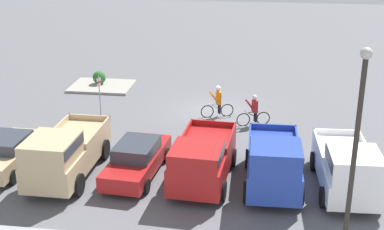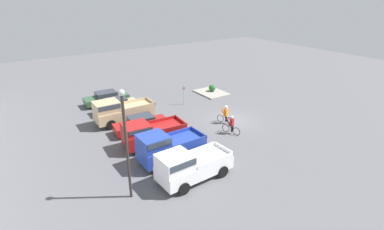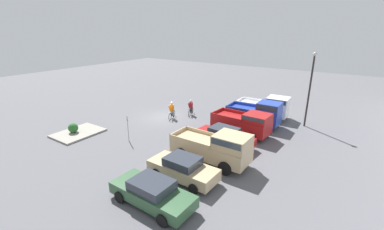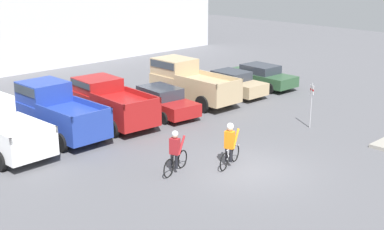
# 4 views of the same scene
# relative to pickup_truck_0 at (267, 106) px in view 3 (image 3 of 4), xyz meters

# --- Properties ---
(ground_plane) EXTENTS (80.00, 80.00, 0.00)m
(ground_plane) POSITION_rel_pickup_truck_0_xyz_m (5.93, -8.58, -1.13)
(ground_plane) COLOR #56565B
(pickup_truck_0) EXTENTS (2.37, 5.11, 2.21)m
(pickup_truck_0) POSITION_rel_pickup_truck_0_xyz_m (0.00, 0.00, 0.00)
(pickup_truck_0) COLOR white
(pickup_truck_0) RESTS_ON ground_plane
(pickup_truck_1) EXTENTS (2.30, 4.85, 2.36)m
(pickup_truck_1) POSITION_rel_pickup_truck_0_xyz_m (2.81, 0.02, 0.07)
(pickup_truck_1) COLOR #233D9E
(pickup_truck_1) RESTS_ON ground_plane
(pickup_truck_2) EXTENTS (2.51, 4.98, 2.09)m
(pickup_truck_2) POSITION_rel_pickup_truck_0_xyz_m (5.64, -0.11, -0.04)
(pickup_truck_2) COLOR maroon
(pickup_truck_2) RESTS_ON ground_plane
(sedan_0) EXTENTS (2.21, 4.80, 1.44)m
(sedan_0) POSITION_rel_pickup_truck_0_xyz_m (8.42, -0.56, -0.42)
(sedan_0) COLOR maroon
(sedan_0) RESTS_ON ground_plane
(pickup_truck_3) EXTENTS (2.28, 5.44, 2.30)m
(pickup_truck_3) POSITION_rel_pickup_truck_0_xyz_m (11.23, 0.27, 0.06)
(pickup_truck_3) COLOR tan
(pickup_truck_3) RESTS_ON ground_plane
(sedan_1) EXTENTS (1.99, 4.37, 1.43)m
(sedan_1) POSITION_rel_pickup_truck_0_xyz_m (14.02, -0.44, -0.42)
(sedan_1) COLOR tan
(sedan_1) RESTS_ON ground_plane
(sedan_2) EXTENTS (2.07, 4.67, 1.40)m
(sedan_2) POSITION_rel_pickup_truck_0_xyz_m (16.82, -0.36, -0.43)
(sedan_2) COLOR #2D5133
(sedan_2) RESTS_ON ground_plane
(cyclist_0) EXTENTS (1.73, 0.66, 1.77)m
(cyclist_0) POSITION_rel_pickup_truck_0_xyz_m (5.71, -7.80, -0.23)
(cyclist_0) COLOR black
(cyclist_0) RESTS_ON ground_plane
(cyclist_1) EXTENTS (1.71, 0.65, 1.68)m
(cyclist_1) POSITION_rel_pickup_truck_0_xyz_m (3.75, -6.82, -0.30)
(cyclist_1) COLOR black
(cyclist_1) RESTS_ON ground_plane
(fire_lane_sign) EXTENTS (0.16, 0.28, 2.18)m
(fire_lane_sign) POSITION_rel_pickup_truck_0_xyz_m (12.04, -7.24, 0.19)
(fire_lane_sign) COLOR #9E9EA3
(fire_lane_sign) RESTS_ON ground_plane
(lamppost) EXTENTS (0.36, 0.36, 6.73)m
(lamppost) POSITION_rel_pickup_truck_0_xyz_m (0.52, 3.78, 2.81)
(lamppost) COLOR #2D2823
(lamppost) RESTS_ON ground_plane
(curb_island) EXTENTS (3.81, 2.91, 0.15)m
(curb_island) POSITION_rel_pickup_truck_0_xyz_m (13.41, -12.02, -1.06)
(curb_island) COLOR gray
(curb_island) RESTS_ON ground_plane
(shrub) EXTENTS (0.82, 0.82, 0.82)m
(shrub) POSITION_rel_pickup_truck_0_xyz_m (13.64, -12.29, -0.57)
(shrub) COLOR #286028
(shrub) RESTS_ON curb_island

